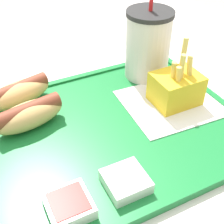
{
  "coord_description": "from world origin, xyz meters",
  "views": [
    {
      "loc": [
        -0.12,
        -0.38,
        1.09
      ],
      "look_at": [
        0.05,
        -0.04,
        0.78
      ],
      "focal_mm": 50.0,
      "sensor_mm": 36.0,
      "label": 1
    }
  ],
  "objects_px": {
    "soda_cup": "(148,44)",
    "hot_dog_near": "(28,115)",
    "sauce_cup_ketchup": "(69,205)",
    "hot_dog_far": "(18,93)",
    "fries_carton": "(176,88)",
    "sauce_cup_mayo": "(126,181)"
  },
  "relations": [
    {
      "from": "hot_dog_far",
      "to": "hot_dog_near",
      "type": "xyz_separation_m",
      "value": [
        0.0,
        -0.07,
        0.0
      ]
    },
    {
      "from": "sauce_cup_ketchup",
      "to": "soda_cup",
      "type": "bearing_deg",
      "value": 42.66
    },
    {
      "from": "hot_dog_far",
      "to": "sauce_cup_ketchup",
      "type": "xyz_separation_m",
      "value": [
        0.0,
        -0.25,
        -0.01
      ]
    },
    {
      "from": "sauce_cup_mayo",
      "to": "sauce_cup_ketchup",
      "type": "distance_m",
      "value": 0.08
    },
    {
      "from": "soda_cup",
      "to": "sauce_cup_ketchup",
      "type": "distance_m",
      "value": 0.34
    },
    {
      "from": "hot_dog_far",
      "to": "sauce_cup_mayo",
      "type": "height_order",
      "value": "hot_dog_far"
    },
    {
      "from": "hot_dog_far",
      "to": "soda_cup",
      "type": "bearing_deg",
      "value": -3.5
    },
    {
      "from": "soda_cup",
      "to": "sauce_cup_ketchup",
      "type": "relative_size",
      "value": 3.05
    },
    {
      "from": "soda_cup",
      "to": "hot_dog_far",
      "type": "relative_size",
      "value": 1.32
    },
    {
      "from": "hot_dog_far",
      "to": "sauce_cup_mayo",
      "type": "distance_m",
      "value": 0.26
    },
    {
      "from": "fries_carton",
      "to": "sauce_cup_ketchup",
      "type": "relative_size",
      "value": 2.13
    },
    {
      "from": "sauce_cup_mayo",
      "to": "fries_carton",
      "type": "bearing_deg",
      "value": 36.81
    },
    {
      "from": "hot_dog_far",
      "to": "sauce_cup_ketchup",
      "type": "distance_m",
      "value": 0.25
    },
    {
      "from": "soda_cup",
      "to": "hot_dog_near",
      "type": "distance_m",
      "value": 0.26
    },
    {
      "from": "fries_carton",
      "to": "sauce_cup_mayo",
      "type": "distance_m",
      "value": 0.21
    },
    {
      "from": "fries_carton",
      "to": "sauce_cup_mayo",
      "type": "relative_size",
      "value": 2.13
    },
    {
      "from": "soda_cup",
      "to": "sauce_cup_mayo",
      "type": "relative_size",
      "value": 3.05
    },
    {
      "from": "soda_cup",
      "to": "hot_dog_near",
      "type": "relative_size",
      "value": 1.34
    },
    {
      "from": "fries_carton",
      "to": "sauce_cup_ketchup",
      "type": "bearing_deg",
      "value": -152.86
    },
    {
      "from": "fries_carton",
      "to": "sauce_cup_mayo",
      "type": "height_order",
      "value": "fries_carton"
    },
    {
      "from": "hot_dog_far",
      "to": "sauce_cup_mayo",
      "type": "xyz_separation_m",
      "value": [
        0.08,
        -0.24,
        -0.01
      ]
    },
    {
      "from": "soda_cup",
      "to": "fries_carton",
      "type": "height_order",
      "value": "soda_cup"
    }
  ]
}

